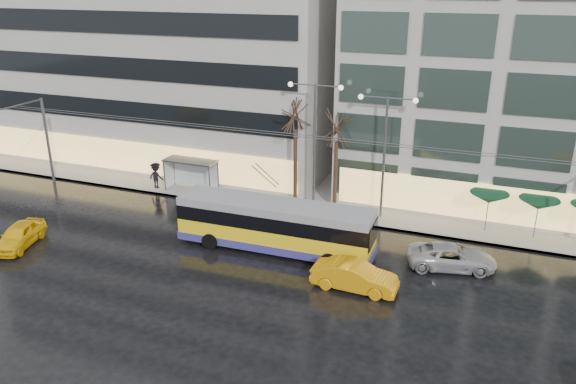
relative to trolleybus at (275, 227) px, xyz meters
The scene contains 19 objects.
ground 4.35m from the trolleybus, 118.37° to the right, with size 140.00×140.00×0.00m, color black.
sidewalk 10.53m from the trolleybus, 89.62° to the left, with size 80.00×10.00×0.15m, color gray.
kerb 5.67m from the trolleybus, 89.28° to the left, with size 80.00×0.10×0.15m, color slate.
building_left 25.53m from the trolleybus, 139.30° to the left, with size 34.00×14.00×22.00m, color #A8A6A1.
trolleybus is the anchor object (origin of this frame).
catenary 5.22m from the trolleybus, 102.06° to the left, with size 42.24×5.12×7.00m.
bus_shelter 12.53m from the trolleybus, 145.42° to the left, with size 4.20×1.60×2.51m.
street_lamp_near 8.48m from the trolleybus, 89.46° to the left, with size 3.96×0.36×9.03m.
street_lamp_far 9.76m from the trolleybus, 54.94° to the left, with size 3.96×0.36×8.53m.
tree_a 9.38m from the trolleybus, 100.92° to the left, with size 3.20×3.20×8.40m.
tree_b 9.17m from the trolleybus, 78.37° to the left, with size 3.20×3.20×7.70m.
parasol_a 14.20m from the trolleybus, 31.59° to the left, with size 2.50×2.50×2.65m.
parasol_b 16.82m from the trolleybus, 26.23° to the left, with size 2.50×2.50×2.65m.
taxi_a 16.14m from the trolleybus, 160.70° to the right, with size 1.73×4.30×1.46m, color yellow.
taxi_b 6.51m from the trolleybus, 25.62° to the right, with size 1.63×4.68×1.54m, color #FFA60D.
sedan_silver 10.65m from the trolleybus, ahead, with size 2.33×5.06×1.41m, color #ACACB0.
pedestrian_a 12.35m from the trolleybus, 140.39° to the left, with size 1.06×1.08×2.19m.
pedestrian_b 11.82m from the trolleybus, 137.03° to the left, with size 1.07×0.95×1.83m.
pedestrian_c 14.38m from the trolleybus, 153.43° to the left, with size 1.26×0.84×2.11m.
Camera 1 is at (14.02, -25.44, 15.91)m, focal length 35.00 mm.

